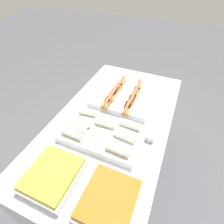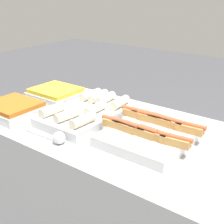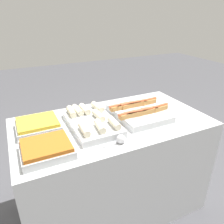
{
  "view_description": "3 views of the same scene",
  "coord_description": "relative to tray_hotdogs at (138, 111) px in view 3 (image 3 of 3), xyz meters",
  "views": [
    {
      "loc": [
        -0.83,
        -0.35,
        1.78
      ],
      "look_at": [
        -0.0,
        0.0,
        0.95
      ],
      "focal_mm": 28.0,
      "sensor_mm": 36.0,
      "label": 1
    },
    {
      "loc": [
        0.88,
        -1.17,
        1.55
      ],
      "look_at": [
        -0.0,
        0.0,
        0.95
      ],
      "focal_mm": 50.0,
      "sensor_mm": 36.0,
      "label": 2
    },
    {
      "loc": [
        -0.65,
        -1.35,
        1.65
      ],
      "look_at": [
        -0.0,
        0.0,
        0.95
      ],
      "focal_mm": 35.0,
      "sensor_mm": 36.0,
      "label": 3
    }
  ],
  "objects": [
    {
      "name": "counter",
      "position": [
        -0.23,
        0.0,
        -0.48
      ],
      "size": [
        1.49,
        0.81,
        0.87
      ],
      "color": "silver",
      "rests_on": "ground_plane"
    },
    {
      "name": "tray_hotdogs",
      "position": [
        0.0,
        0.0,
        0.0
      ],
      "size": [
        0.46,
        0.47,
        0.1
      ],
      "color": "silver",
      "rests_on": "counter"
    },
    {
      "name": "tray_wraps",
      "position": [
        -0.4,
        0.0,
        -0.0
      ],
      "size": [
        0.32,
        0.52,
        0.1
      ],
      "color": "silver",
      "rests_on": "counter"
    },
    {
      "name": "ground_plane",
      "position": [
        -0.23,
        0.0,
        -0.91
      ],
      "size": [
        12.0,
        12.0,
        0.0
      ],
      "primitive_type": "plane",
      "color": "#4C4C51"
    },
    {
      "name": "tray_side_front",
      "position": [
        -0.76,
        -0.21,
        -0.0
      ],
      "size": [
        0.3,
        0.27,
        0.07
      ],
      "color": "silver",
      "rests_on": "counter"
    },
    {
      "name": "tray_side_back",
      "position": [
        -0.76,
        0.11,
        -0.0
      ],
      "size": [
        0.3,
        0.27,
        0.07
      ],
      "color": "silver",
      "rests_on": "counter"
    },
    {
      "name": "serving_spoon_near",
      "position": [
        -0.32,
        -0.3,
        -0.01
      ],
      "size": [
        0.26,
        0.06,
        0.06
      ],
      "color": "silver",
      "rests_on": "counter"
    }
  ]
}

